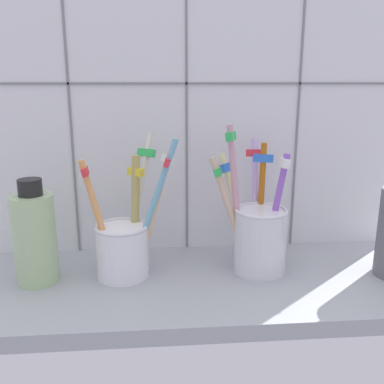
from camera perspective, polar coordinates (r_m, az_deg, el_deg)
counter_slab at (r=55.77cm, az=0.16°, el=-12.51°), size 64.00×22.00×2.00cm
tile_wall_back at (r=61.72cm, az=-0.80°, el=10.97°), size 64.00×2.20×45.00cm
toothbrush_cup_left at (r=55.42cm, az=-8.96°, el=-6.62°), size 12.04×9.60×17.87cm
toothbrush_cup_right at (r=56.58cm, az=8.83°, el=-5.41°), size 10.24×10.67×19.25cm
soap_bottle at (r=56.05cm, az=-20.27°, el=-5.61°), size 5.18×5.18×13.16cm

